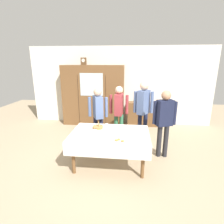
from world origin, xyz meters
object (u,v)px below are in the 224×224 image
Objects in this scene: bread_basket at (98,127)px; person_near_right_end at (164,118)px; bookshelf_low at (144,114)px; tea_cup_near_left at (84,128)px; book_stack at (145,102)px; pastry_plate at (119,141)px; tea_cup_center at (107,125)px; tea_cup_near_right at (95,131)px; dining_table at (110,138)px; spoon_far_right at (144,136)px; tea_cup_far_right at (77,134)px; tea_cup_far_left at (110,136)px; tea_cup_mid_right at (98,139)px; person_behind_table_right at (119,109)px; person_beside_shelf at (98,111)px; wall_cabinet at (93,96)px; spoon_front_edge at (84,138)px; person_behind_table_left at (143,106)px; mantel_clock at (84,61)px.

person_near_right_end is (1.49, 0.23, 0.19)m from bread_basket.
tea_cup_near_left is at bearing -121.18° from bookshelf_low.
pastry_plate is at bearing -102.42° from book_stack.
tea_cup_center is at bearing -114.62° from bookshelf_low.
dining_table is at bearing -4.48° from tea_cup_near_right.
dining_table is 0.72m from spoon_far_right.
bread_basket is at bearing 51.85° from tea_cup_far_right.
bookshelf_low is 2.95m from tea_cup_far_left.
tea_cup_mid_right is 0.94m from spoon_far_right.
person_beside_shelf is (-0.53, -0.29, -0.01)m from person_behind_table_right.
dining_table is at bearing 15.01° from tea_cup_far_right.
wall_cabinet reaches higher than bookshelf_low.
tea_cup_near_right is (-1.21, -2.62, 0.35)m from bookshelf_low.
spoon_front_edge is 1.21m from spoon_far_right.
tea_cup_near_left is at bearing 164.11° from dining_table.
book_stack is 1.70× the size of tea_cup_far_left.
wall_cabinet is 7.60× the size of pastry_plate.
dining_table is 0.63m from tea_cup_near_left.
bookshelf_low is 0.75× the size of person_behind_table_right.
person_behind_table_left is (-0.44, 0.69, 0.08)m from person_near_right_end.
tea_cup_near_right is at bearing -83.35° from person_beside_shelf.
tea_cup_far_left is at bearing -52.28° from bread_basket.
tea_cup_center is at bearing 105.15° from tea_cup_far_left.
spoon_far_right is (1.03, -0.07, -0.02)m from tea_cup_near_right.
bookshelf_low is 2.68m from bread_basket.
spoon_far_right reaches higher than dining_table.
tea_cup_far_right is at bearing 167.43° from pastry_plate.
dining_table is 0.43m from bread_basket.
person_beside_shelf is at bearing 163.37° from person_near_right_end.
person_near_right_end reaches higher than spoon_far_right.
tea_cup_far_right is at bearing -135.65° from person_behind_table_left.
person_beside_shelf is at bearing -169.95° from person_behind_table_left.
spoon_front_edge is (-1.38, -2.90, -0.12)m from book_stack.
tea_cup_near_left is 0.35m from tea_cup_far_right.
bread_basket is (-1.20, -2.37, -0.09)m from book_stack.
person_beside_shelf is (-0.13, 0.71, 0.16)m from bread_basket.
person_behind_table_left is at bearing 37.27° from tea_cup_near_left.
bread_basket is at bearing 127.72° from tea_cup_far_left.
person_behind_table_left is (-0.15, -1.44, 0.63)m from bookshelf_low.
pastry_plate is at bearing -64.33° from mantel_clock.
mantel_clock is 3.39m from person_near_right_end.
dining_table is 2.80m from bookshelf_low.
tea_cup_far_right is (-0.06, -0.35, 0.00)m from tea_cup_near_left.
tea_cup_center is (-1.02, -2.22, -0.09)m from book_stack.
tea_cup_center is 0.44m from tea_cup_near_right.
wall_cabinet is at bearing 104.46° from bread_basket.
dining_table is 0.56m from spoon_front_edge.
tea_cup_far_left is 0.55m from bread_basket.
person_behind_table_left is (1.40, 1.37, 0.28)m from tea_cup_far_right.
tea_cup_center is 0.46× the size of pastry_plate.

